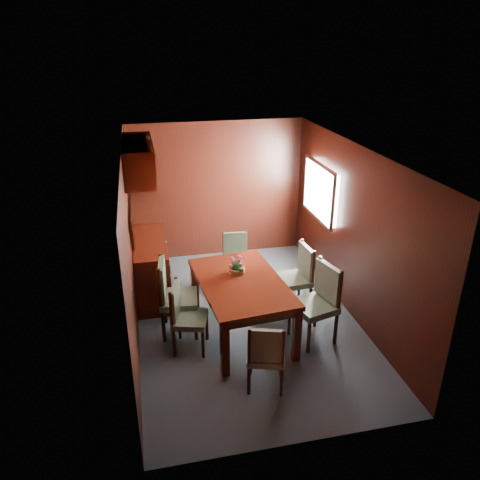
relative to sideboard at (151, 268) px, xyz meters
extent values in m
plane|color=#39454E|center=(1.25, -1.00, -0.45)|extent=(4.50, 4.50, 0.00)
cube|color=black|center=(-0.25, -1.00, 0.75)|extent=(0.02, 4.50, 2.40)
cube|color=black|center=(2.75, -1.00, 0.75)|extent=(0.02, 4.50, 2.40)
cube|color=black|center=(1.25, 1.25, 0.75)|extent=(3.00, 0.02, 2.40)
cube|color=black|center=(1.25, -3.25, 0.75)|extent=(3.00, 0.02, 2.40)
cube|color=black|center=(1.25, -1.00, 1.95)|extent=(3.00, 4.50, 0.02)
cube|color=white|center=(2.73, 0.10, 1.00)|extent=(0.14, 1.10, 0.80)
cube|color=#B2B2B7|center=(2.66, 0.10, 1.00)|extent=(0.04, 1.20, 0.90)
cube|color=black|center=(-0.22, 0.00, 0.83)|extent=(0.03, 1.36, 0.41)
cube|color=silver|center=(-0.20, 0.00, 0.83)|extent=(0.01, 1.30, 0.35)
cube|color=#340E06|center=(-0.05, 0.00, 1.68)|extent=(0.40, 1.40, 0.50)
cube|color=#340E06|center=(0.00, 0.00, 0.00)|extent=(0.48, 1.40, 0.90)
cube|color=#340E06|center=(0.74, -2.08, -0.09)|extent=(0.10, 0.10, 0.72)
cube|color=#340E06|center=(1.64, -1.99, -0.09)|extent=(0.10, 0.10, 0.72)
cube|color=#340E06|center=(0.59, -0.56, -0.09)|extent=(0.10, 0.10, 0.72)
cube|color=#340E06|center=(1.49, -0.47, -0.09)|extent=(0.10, 0.10, 0.72)
cube|color=black|center=(1.11, -1.28, 0.22)|extent=(1.06, 1.63, 0.10)
cube|color=#340E06|center=(1.11, -1.28, 0.30)|extent=(1.20, 1.76, 0.06)
cylinder|color=black|center=(0.29, -1.25, -0.26)|extent=(0.04, 0.04, 0.37)
cylinder|color=black|center=(0.18, -1.62, -0.26)|extent=(0.04, 0.04, 0.37)
cylinder|color=black|center=(0.64, -1.35, -0.26)|extent=(0.04, 0.04, 0.37)
cylinder|color=black|center=(0.53, -1.71, -0.26)|extent=(0.04, 0.04, 0.37)
cube|color=#576B51|center=(0.41, -1.48, -0.02)|extent=(0.52, 0.53, 0.08)
cylinder|color=black|center=(0.28, -1.25, 0.22)|extent=(0.04, 0.04, 0.49)
cylinder|color=black|center=(0.18, -1.61, 0.22)|extent=(0.04, 0.04, 0.49)
cube|color=#576B51|center=(0.25, -1.44, 0.24)|extent=(0.16, 0.40, 0.42)
cylinder|color=black|center=(0.13, -0.83, -0.23)|extent=(0.05, 0.05, 0.43)
cylinder|color=black|center=(0.08, -1.27, -0.23)|extent=(0.05, 0.05, 0.43)
cylinder|color=black|center=(0.55, -0.88, -0.23)|extent=(0.05, 0.05, 0.43)
cylinder|color=black|center=(0.50, -1.32, -0.23)|extent=(0.05, 0.05, 0.43)
cube|color=#576B51|center=(0.31, -1.08, 0.05)|extent=(0.54, 0.56, 0.09)
cylinder|color=black|center=(0.12, -0.83, 0.33)|extent=(0.05, 0.05, 0.57)
cylinder|color=black|center=(0.07, -1.27, 0.33)|extent=(0.05, 0.05, 0.57)
cube|color=#576B51|center=(0.12, -1.05, 0.35)|extent=(0.12, 0.47, 0.49)
cylinder|color=black|center=(2.25, -1.79, -0.24)|extent=(0.05, 0.05, 0.43)
cylinder|color=black|center=(2.13, -1.37, -0.24)|extent=(0.05, 0.05, 0.43)
cylinder|color=black|center=(1.84, -1.90, -0.24)|extent=(0.05, 0.05, 0.43)
cylinder|color=black|center=(1.73, -1.48, -0.24)|extent=(0.05, 0.05, 0.43)
cube|color=#576B51|center=(1.99, -1.64, 0.05)|extent=(0.60, 0.61, 0.09)
cylinder|color=black|center=(2.26, -1.79, 0.33)|extent=(0.05, 0.05, 0.57)
cylinder|color=black|center=(2.14, -1.37, 0.33)|extent=(0.05, 0.05, 0.57)
cube|color=#576B51|center=(2.18, -1.58, 0.35)|extent=(0.18, 0.46, 0.49)
cylinder|color=black|center=(2.19, -1.02, -0.25)|extent=(0.04, 0.04, 0.40)
cylinder|color=black|center=(2.16, -0.61, -0.25)|extent=(0.04, 0.04, 0.40)
cylinder|color=black|center=(1.80, -1.05, -0.25)|extent=(0.04, 0.04, 0.40)
cylinder|color=black|center=(1.77, -0.64, -0.25)|extent=(0.04, 0.04, 0.40)
cube|color=#576B51|center=(1.98, -0.83, 0.01)|extent=(0.48, 0.50, 0.08)
cylinder|color=black|center=(2.20, -1.02, 0.27)|extent=(0.04, 0.04, 0.53)
cylinder|color=black|center=(2.17, -0.61, 0.27)|extent=(0.04, 0.04, 0.53)
cube|color=#576B51|center=(2.16, -0.82, 0.29)|extent=(0.09, 0.43, 0.45)
cylinder|color=black|center=(0.93, -2.47, -0.27)|extent=(0.04, 0.04, 0.35)
cylinder|color=black|center=(1.28, -2.57, -0.27)|extent=(0.04, 0.04, 0.35)
cylinder|color=black|center=(1.03, -2.14, -0.27)|extent=(0.04, 0.04, 0.35)
cylinder|color=black|center=(1.38, -2.24, -0.27)|extent=(0.04, 0.04, 0.35)
cube|color=#576B51|center=(1.16, -2.35, -0.04)|extent=(0.51, 0.50, 0.07)
cylinder|color=black|center=(0.93, -2.47, 0.19)|extent=(0.04, 0.04, 0.47)
cylinder|color=black|center=(1.28, -2.58, 0.19)|extent=(0.04, 0.04, 0.47)
cube|color=#576B51|center=(1.11, -2.51, 0.21)|extent=(0.38, 0.16, 0.40)
cylinder|color=black|center=(1.51, 0.15, -0.27)|extent=(0.04, 0.04, 0.35)
cylinder|color=black|center=(1.15, 0.18, -0.27)|extent=(0.04, 0.04, 0.35)
cylinder|color=black|center=(1.49, -0.19, -0.27)|extent=(0.04, 0.04, 0.35)
cylinder|color=black|center=(1.13, -0.16, -0.27)|extent=(0.04, 0.04, 0.35)
cube|color=#576B51|center=(1.32, -0.01, -0.05)|extent=(0.44, 0.43, 0.07)
cylinder|color=black|center=(1.51, 0.16, 0.19)|extent=(0.04, 0.04, 0.47)
cylinder|color=black|center=(1.16, 0.19, 0.19)|extent=(0.04, 0.04, 0.47)
cube|color=#576B51|center=(1.33, 0.15, 0.21)|extent=(0.38, 0.08, 0.40)
cylinder|color=#AC6534|center=(1.11, -1.03, 0.37)|extent=(0.22, 0.22, 0.07)
sphere|color=#194C1B|center=(1.11, -1.03, 0.42)|extent=(0.17, 0.17, 0.17)
camera|label=1|loc=(-0.05, -6.46, 3.25)|focal=35.00mm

